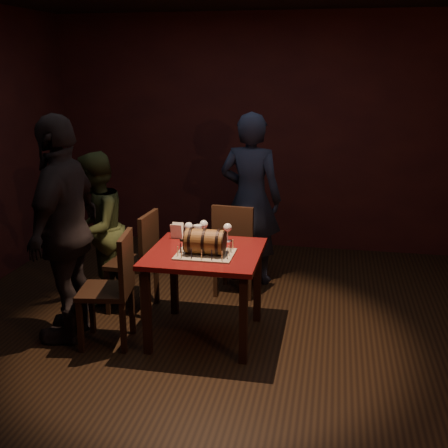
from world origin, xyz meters
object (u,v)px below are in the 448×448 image
Objects in this scene: wine_glass_mid at (204,225)px; chair_left_rear at (139,256)px; person_left_rear at (96,229)px; person_left_front at (65,230)px; wine_glass_left at (189,227)px; chair_back at (235,245)px; wine_glass_right at (228,228)px; barrel_cake at (205,242)px; pint_of_ale at (198,234)px; chair_left_front at (115,283)px; person_back at (251,199)px; pub_table at (205,264)px.

chair_left_rear is at bearing 175.16° from wine_glass_mid.
person_left_front reaches higher than person_left_rear.
person_left_front reaches higher than chair_left_rear.
chair_left_rear is at bearing 144.63° from person_left_front.
chair_back reaches higher than wine_glass_left.
chair_left_rear is at bearing 172.58° from wine_glass_right.
barrel_cake reaches higher than chair_left_rear.
pint_of_ale is 0.80m from chair_left_front.
chair_back reaches higher than pint_of_ale.
wine_glass_mid is 0.09× the size of person_back.
person_left_rear reaches higher than chair_left_front.
chair_left_rear is 1.34m from person_back.
pub_table is 0.63× the size of person_left_rear.
chair_left_front is (-0.48, -0.51, -0.35)m from wine_glass_left.
person_left_rear is (-1.19, 0.62, -0.14)m from barrel_cake.
barrel_cake is 0.25× the size of person_left_rear.
chair_back is 1.39m from chair_left_front.
chair_back is 1.00× the size of chair_left_front.
chair_back is at bearing 66.03° from wine_glass_left.
chair_back is 0.53× the size of person_back.
chair_left_front is (-0.59, -0.60, -0.34)m from wine_glass_mid.
wine_glass_left is 1.02m from person_left_rear.
wine_glass_right is 0.17× the size of chair_left_front.
person_left_rear is at bearing 152.77° from barrel_cake.
person_back is (0.14, 1.43, 0.02)m from barrel_cake.
chair_left_front is 0.53× the size of person_back.
wine_glass_right is (0.11, 0.38, 0.01)m from barrel_cake.
chair_left_rear reaches higher than wine_glass_right.
pint_of_ale is (0.09, -0.03, -0.05)m from wine_glass_left.
barrel_cake is at bearing -57.15° from wine_glass_left.
barrel_cake reaches higher than wine_glass_right.
pub_table is 5.59× the size of wine_glass_right.
barrel_cake is 0.94m from chair_left_rear.
wine_glass_left is 0.09× the size of person_left_front.
person_left_rear is at bearing 39.24° from person_back.
person_left_front is at bearing -151.64° from wine_glass_mid.
barrel_cake is 2.26× the size of wine_glass_left.
barrel_cake is at bearing 93.80° from person_left_front.
pint_of_ale is (-0.24, -0.07, -0.05)m from wine_glass_right.
chair_back is at bearing 56.44° from chair_left_front.
wine_glass_right reaches higher than pint_of_ale.
chair_left_rear is (-0.62, 0.05, -0.34)m from wine_glass_mid.
wine_glass_left and wine_glass_mid have the same top height.
pint_of_ale is at bearing -164.37° from wine_glass_right.
wine_glass_mid is 0.17× the size of chair_left_rear.
wine_glass_mid is at bearing 83.38° from person_back.
pub_table is 0.51× the size of person_back.
wine_glass_left is at bearing -140.83° from wine_glass_mid.
chair_left_front reaches higher than wine_glass_right.
wine_glass_left is 0.11× the size of person_left_rear.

